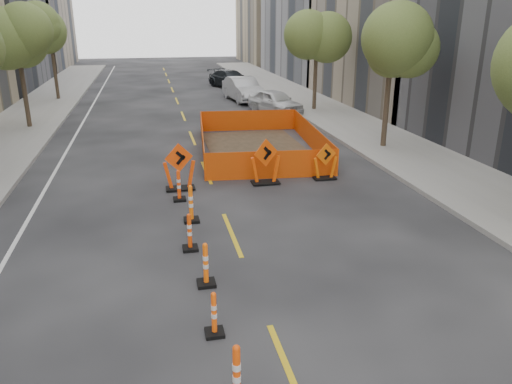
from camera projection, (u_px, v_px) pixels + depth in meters
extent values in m
plane|color=black|center=(264.00, 312.00, 10.26)|extent=(140.00, 140.00, 0.00)
cube|color=gray|center=(395.00, 146.00, 23.09)|extent=(4.00, 90.00, 0.15)
cylinder|color=#382B1E|center=(26.00, 100.00, 26.51)|extent=(0.24, 0.24, 3.15)
sphere|color=#4D6029|center=(17.00, 42.00, 25.52)|extent=(2.80, 2.80, 2.80)
cylinder|color=#382B1E|center=(56.00, 78.00, 35.73)|extent=(0.24, 0.24, 3.15)
sphere|color=#4D6029|center=(50.00, 35.00, 34.75)|extent=(2.80, 2.80, 2.80)
cylinder|color=#382B1E|center=(386.00, 115.00, 22.47)|extent=(0.24, 0.24, 3.15)
sphere|color=#4D6029|center=(392.00, 46.00, 21.48)|extent=(2.80, 2.80, 2.80)
cylinder|color=#382B1E|center=(315.00, 86.00, 31.69)|extent=(0.24, 0.24, 3.15)
sphere|color=#4D6029|center=(317.00, 37.00, 30.71)|extent=(2.80, 2.80, 2.80)
imported|color=silver|center=(275.00, 102.00, 31.21)|extent=(3.19, 4.64, 1.47)
imported|color=#B1B2B7|center=(243.00, 89.00, 35.85)|extent=(2.39, 5.26, 1.67)
imported|color=black|center=(231.00, 79.00, 42.59)|extent=(3.87, 5.45, 1.46)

